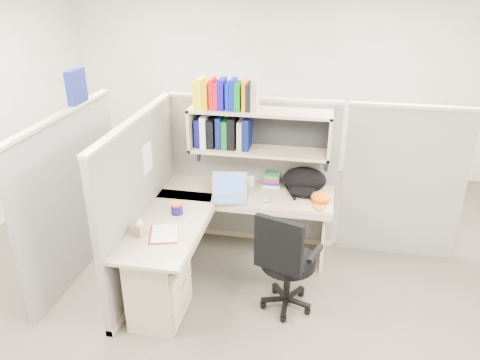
% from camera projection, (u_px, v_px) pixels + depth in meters
% --- Properties ---
extents(ground, '(6.00, 6.00, 0.00)m').
position_uv_depth(ground, '(236.00, 284.00, 4.56)').
color(ground, '#3C382E').
rests_on(ground, ground).
extents(room_shell, '(6.00, 6.00, 6.00)m').
position_uv_depth(room_shell, '(235.00, 125.00, 3.88)').
color(room_shell, '#B5B0A3').
rests_on(room_shell, ground).
extents(cubicle, '(3.79, 1.84, 1.95)m').
position_uv_depth(cubicle, '(209.00, 178.00, 4.64)').
color(cubicle, slate).
rests_on(cubicle, ground).
extents(desk, '(1.74, 1.75, 0.73)m').
position_uv_depth(desk, '(185.00, 258.00, 4.19)').
color(desk, gray).
rests_on(desk, ground).
extents(laptop, '(0.39, 0.39, 0.25)m').
position_uv_depth(laptop, '(229.00, 188.00, 4.55)').
color(laptop, '#B1B1B6').
rests_on(laptop, desk).
extents(backpack, '(0.46, 0.37, 0.26)m').
position_uv_depth(backpack, '(304.00, 182.00, 4.67)').
color(backpack, black).
rests_on(backpack, desk).
extents(orange_cap, '(0.20, 0.23, 0.10)m').
position_uv_depth(orange_cap, '(321.00, 197.00, 4.53)').
color(orange_cap, '#D55512').
rests_on(orange_cap, desk).
extents(snack_canister, '(0.12, 0.12, 0.11)m').
position_uv_depth(snack_canister, '(177.00, 208.00, 4.32)').
color(snack_canister, '#100E54').
rests_on(snack_canister, desk).
extents(tissue_box, '(0.14, 0.14, 0.17)m').
position_uv_depth(tissue_box, '(140.00, 226.00, 3.97)').
color(tissue_box, '#A3805C').
rests_on(tissue_box, desk).
extents(mouse, '(0.09, 0.06, 0.03)m').
position_uv_depth(mouse, '(265.00, 200.00, 4.55)').
color(mouse, '#819CB7').
rests_on(mouse, desk).
extents(paper_cup, '(0.09, 0.09, 0.10)m').
position_uv_depth(paper_cup, '(251.00, 181.00, 4.87)').
color(paper_cup, white).
rests_on(paper_cup, desk).
extents(book_stack, '(0.19, 0.26, 0.12)m').
position_uv_depth(book_stack, '(272.00, 178.00, 4.92)').
color(book_stack, gray).
rests_on(book_stack, desk).
extents(loose_paper, '(0.30, 0.35, 0.00)m').
position_uv_depth(loose_paper, '(165.00, 233.00, 4.02)').
color(loose_paper, silver).
rests_on(loose_paper, desk).
extents(task_chair, '(0.58, 0.54, 1.01)m').
position_uv_depth(task_chair, '(285.00, 276.00, 4.08)').
color(task_chair, black).
rests_on(task_chair, ground).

